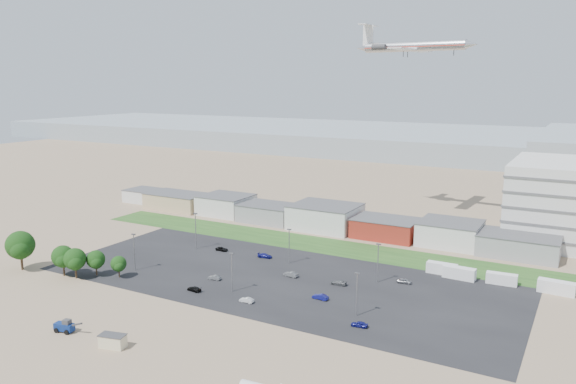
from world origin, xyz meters
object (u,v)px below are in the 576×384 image
Objects in this scene: parked_car_4 at (214,278)px; parked_car_8 at (404,281)px; tree_far_left at (20,248)px; parked_car_6 at (265,256)px; telehandler at (64,326)px; airliner at (414,46)px; parked_car_7 at (291,274)px; parked_car_9 at (222,249)px; box_trailer_a at (442,268)px; parked_car_3 at (194,289)px; portable_shed at (113,341)px; parked_car_2 at (359,324)px; parked_car_12 at (339,283)px; parked_car_1 at (320,297)px; parked_car_13 at (247,300)px.

parked_car_8 is at bearing 110.74° from parked_car_4.
tree_far_left is 2.84× the size of parked_car_6.
airliner reaches higher than telehandler.
parked_car_6 is 1.07× the size of parked_car_7.
parked_car_7 reaches higher than parked_car_9.
telehandler is 1.65× the size of parked_car_7.
tree_far_left is 100.72m from parked_car_8.
box_trailer_a is 1.83× the size of parked_car_6.
tree_far_left reaches higher than parked_car_4.
tree_far_left is 0.27× the size of airliner.
parked_car_4 is 47.76m from parked_car_8.
tree_far_left is at bearing -71.92° from parked_car_3.
tree_far_left is 3.31× the size of parked_car_8.
parked_car_8 is (92.52, 39.44, -5.40)m from tree_far_left.
portable_shed is 61.05m from parked_car_6.
parked_car_2 is 42.22m from parked_car_3.
parked_car_8 is at bearing -86.91° from parked_car_9.
parked_car_3 is 35.32m from parked_car_12.
airliner is at bearing -174.37° from parked_car_2.
parked_car_9 is 0.98× the size of parked_car_12.
box_trailer_a is at bearing 134.25° from parked_car_12.
parked_car_6 is at bearing -132.29° from parked_car_2.
box_trailer_a is 28.86m from parked_car_12.
parked_car_1 is 1.06× the size of parked_car_8.
box_trailer_a is at bearing 164.63° from parked_car_2.
parked_car_6 is at bearing 71.08° from telehandler.
airliner is at bearing 69.16° from portable_shed.
parked_car_12 is at bearing -134.09° from box_trailer_a.
portable_shed reaches higher than parked_car_9.
parked_car_7 is (-6.87, -76.69, -60.84)m from airliner.
parked_car_4 is at bearing 167.31° from parked_car_6.
box_trailer_a is at bearing 45.39° from portable_shed.
airliner is 92.95m from parked_car_8.
airliner is (31.02, 127.25, 60.13)m from telehandler.
telehandler is 1.91× the size of parked_car_13.
parked_car_8 is (42.99, 20.79, 0.06)m from parked_car_4.
box_trailer_a is 41.26m from parked_car_2.
parked_car_8 is (42.55, 29.57, 0.05)m from parked_car_3.
airliner is 11.36× the size of parked_car_3.
parked_car_12 reaches higher than parked_car_4.
parked_car_13 is (-0.58, -19.93, -0.09)m from parked_car_7.
parked_car_12 is at bearing -175.50° from parked_car_1.
parked_car_8 reaches higher than parked_car_6.
parked_car_7 is at bearing 24.65° from tree_far_left.
tree_far_left is at bearing -60.09° from parked_car_7.
parked_car_6 is 17.45m from parked_car_7.
telehandler is 1.88× the size of parked_car_2.
parked_car_3 is 0.92× the size of parked_car_6.
box_trailer_a is at bearing 127.43° from parked_car_7.
telehandler is 1.69× the size of parked_car_1.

